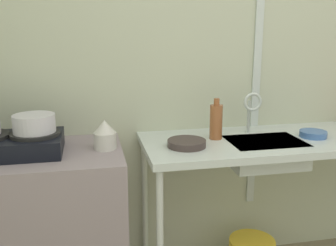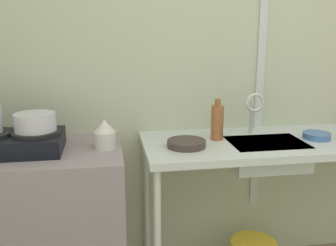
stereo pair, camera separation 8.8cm
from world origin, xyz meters
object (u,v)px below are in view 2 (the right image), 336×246
(small_bowl_on_drainboard, at_px, (316,136))
(bottle_by_sink, at_px, (217,122))
(stove, at_px, (12,142))
(frying_pan, at_px, (186,144))
(sink_basin, at_px, (266,154))
(percolator, at_px, (105,134))
(pot_on_right_burner, at_px, (35,122))
(faucet, at_px, (254,107))

(small_bowl_on_drainboard, height_order, bottle_by_sink, bottle_by_sink)
(stove, xyz_separation_m, bottle_by_sink, (1.11, 0.06, 0.05))
(stove, xyz_separation_m, frying_pan, (0.90, -0.06, -0.03))
(sink_basin, bearing_deg, small_bowl_on_drainboard, 3.19)
(frying_pan, xyz_separation_m, small_bowl_on_drainboard, (0.78, 0.03, -0.00))
(percolator, bearing_deg, stove, 179.12)
(small_bowl_on_drainboard, bearing_deg, percolator, 179.18)
(percolator, distance_m, small_bowl_on_drainboard, 1.21)
(bottle_by_sink, bearing_deg, stove, -177.07)
(sink_basin, distance_m, small_bowl_on_drainboard, 0.32)
(pot_on_right_burner, xyz_separation_m, bottle_by_sink, (0.98, 0.06, -0.05))
(percolator, relative_size, frying_pan, 0.75)
(stove, height_order, sink_basin, stove)
(stove, height_order, percolator, percolator)
(bottle_by_sink, bearing_deg, small_bowl_on_drainboard, -8.05)
(percolator, height_order, faucet, faucet)
(stove, relative_size, pot_on_right_burner, 2.43)
(sink_basin, bearing_deg, faucet, 99.91)
(percolator, bearing_deg, faucet, 7.60)
(bottle_by_sink, bearing_deg, frying_pan, -150.54)
(sink_basin, height_order, bottle_by_sink, bottle_by_sink)
(frying_pan, bearing_deg, sink_basin, 1.95)
(bottle_by_sink, bearing_deg, faucet, 12.47)
(stove, xyz_separation_m, faucet, (1.34, 0.11, 0.12))
(frying_pan, bearing_deg, faucet, 20.78)
(frying_pan, bearing_deg, pot_on_right_burner, 175.78)
(pot_on_right_burner, bearing_deg, faucet, 5.10)
(stove, relative_size, frying_pan, 2.44)
(faucet, bearing_deg, stove, -175.36)
(stove, relative_size, bottle_by_sink, 2.15)
(faucet, bearing_deg, sink_basin, -80.09)
(pot_on_right_burner, relative_size, frying_pan, 1.00)
(percolator, height_order, small_bowl_on_drainboard, percolator)
(stove, relative_size, small_bowl_on_drainboard, 3.24)
(frying_pan, height_order, bottle_by_sink, bottle_by_sink)
(sink_basin, distance_m, frying_pan, 0.47)
(pot_on_right_burner, bearing_deg, stove, 180.00)
(sink_basin, bearing_deg, stove, 178.25)
(stove, xyz_separation_m, percolator, (0.47, -0.01, 0.02))
(percolator, xyz_separation_m, small_bowl_on_drainboard, (1.21, -0.02, -0.06))
(faucet, bearing_deg, bottle_by_sink, -167.53)
(faucet, bearing_deg, frying_pan, -159.22)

